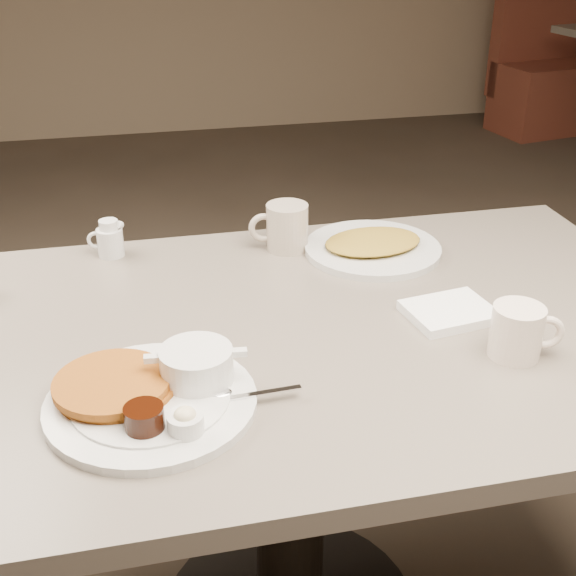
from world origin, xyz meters
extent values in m
cube|color=slate|center=(0.00, 0.00, 0.73)|extent=(1.50, 0.90, 0.04)
cylinder|color=black|center=(0.00, 0.00, 0.38)|extent=(0.14, 0.14, 0.69)
cylinder|color=silver|center=(-0.26, -0.18, 0.76)|extent=(0.34, 0.34, 0.01)
cylinder|color=silver|center=(-0.26, -0.18, 0.77)|extent=(0.26, 0.26, 0.00)
cylinder|color=#9B5314|center=(-0.30, -0.15, 0.77)|extent=(0.20, 0.20, 0.01)
cylinder|color=#9B5314|center=(-0.31, -0.15, 0.78)|extent=(0.19, 0.19, 0.01)
cylinder|color=silver|center=(-0.18, -0.15, 0.79)|extent=(0.12, 0.12, 0.05)
cube|color=silver|center=(-0.25, -0.14, 0.81)|extent=(0.03, 0.02, 0.01)
cube|color=silver|center=(-0.12, -0.15, 0.81)|extent=(0.03, 0.02, 0.01)
ellipsoid|color=white|center=(-0.19, -0.14, 0.81)|extent=(0.05, 0.05, 0.03)
ellipsoid|color=white|center=(-0.17, -0.16, 0.81)|extent=(0.05, 0.05, 0.02)
cylinder|color=black|center=(-0.27, -0.26, 0.78)|extent=(0.06, 0.06, 0.04)
cylinder|color=silver|center=(-0.21, -0.27, 0.78)|extent=(0.06, 0.06, 0.03)
ellipsoid|color=beige|center=(-0.21, -0.27, 0.79)|extent=(0.03, 0.03, 0.02)
cube|color=silver|center=(-0.09, -0.21, 0.77)|extent=(0.13, 0.02, 0.00)
ellipsoid|color=silver|center=(-0.15, -0.19, 0.77)|extent=(0.04, 0.03, 0.01)
cylinder|color=white|center=(0.34, -0.17, 0.80)|extent=(0.11, 0.11, 0.09)
cylinder|color=#2C2421|center=(0.34, -0.17, 0.83)|extent=(0.08, 0.08, 0.01)
torus|color=white|center=(0.39, -0.18, 0.80)|extent=(0.06, 0.03, 0.06)
cube|color=white|center=(0.29, -0.02, 0.76)|extent=(0.17, 0.14, 0.02)
cylinder|color=#B3A595|center=(0.07, 0.34, 0.80)|extent=(0.10, 0.10, 0.10)
torus|color=#B3A595|center=(0.02, 0.34, 0.80)|extent=(0.07, 0.02, 0.07)
cylinder|color=silver|center=(-0.30, 0.38, 0.78)|extent=(0.07, 0.07, 0.06)
cylinder|color=silver|center=(-0.30, 0.38, 0.82)|extent=(0.05, 0.05, 0.02)
cone|color=silver|center=(-0.28, 0.38, 0.82)|extent=(0.02, 0.02, 0.02)
torus|color=silver|center=(-0.33, 0.39, 0.79)|extent=(0.04, 0.02, 0.04)
cylinder|color=silver|center=(0.24, 0.28, 0.76)|extent=(0.33, 0.33, 0.01)
ellipsoid|color=olive|center=(0.24, 0.28, 0.78)|extent=(0.23, 0.18, 0.02)
cube|color=brown|center=(2.76, 3.51, 0.23)|extent=(1.16, 0.60, 0.45)
cube|color=brown|center=(2.73, 3.69, 0.67)|extent=(1.11, 0.30, 0.90)
camera|label=1|loc=(-0.26, -1.14, 1.43)|focal=47.51mm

